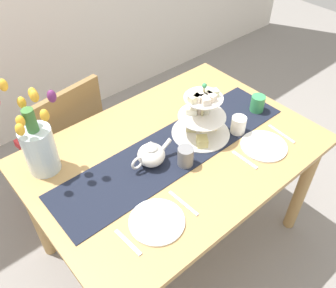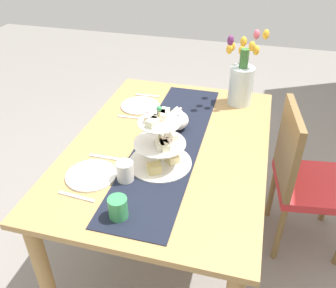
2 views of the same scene
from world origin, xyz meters
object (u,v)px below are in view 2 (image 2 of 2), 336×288
tiered_cake_stand (160,145)px  knife_left (132,118)px  chair_left (303,175)px  mug_grey (151,129)px  tulip_vase (241,80)px  fork_left (147,96)px  teapot (177,119)px  mug_orange (118,208)px  fork_right (104,157)px  knife_right (76,197)px  mug_white_text (125,171)px  dinner_plate_left (140,106)px  dinner_plate_right (91,175)px  dining_table (170,161)px

tiered_cake_stand → knife_left: (-0.37, -0.27, -0.11)m
chair_left → mug_grey: chair_left is taller
tulip_vase → fork_left: (0.06, -0.57, -0.15)m
fork_left → tiered_cake_stand: bearing=22.5°
chair_left → teapot: chair_left is taller
tiered_cake_stand → mug_grey: 0.24m
fork_left → knife_left: (0.29, 0.00, 0.00)m
mug_grey → mug_orange: 0.58m
teapot → fork_right: size_ratio=1.59×
knife_right → mug_white_text: 0.23m
tiered_cake_stand → dinner_plate_left: 0.60m
chair_left → fork_left: size_ratio=6.07×
mug_orange → fork_right: bearing=-148.5°
teapot → dinner_plate_left: (-0.19, -0.27, -0.05)m
fork_right → mug_grey: (-0.23, 0.17, 0.05)m
knife_right → mug_grey: mug_grey is taller
tiered_cake_stand → fork_right: (0.02, -0.27, -0.11)m
dinner_plate_right → mug_orange: 0.30m
mug_orange → dinner_plate_right: bearing=-133.8°
tiered_cake_stand → dinner_plate_left: (-0.52, -0.27, -0.10)m
tulip_vase → knife_left: size_ratio=2.65×
fork_right → knife_right: same height
dining_table → fork_right: fork_right is taller
fork_left → mug_grey: mug_grey is taller
dinner_plate_right → knife_right: bearing=0.0°
dining_table → tiered_cake_stand: size_ratio=4.66×
knife_left → mug_white_text: mug_white_text is taller
mug_white_text → teapot: bearing=166.5°
tiered_cake_stand → dinner_plate_right: bearing=-58.3°
fork_right → mug_white_text: bearing=50.9°
tulip_vase → dinner_plate_right: size_ratio=1.96×
chair_left → mug_white_text: bearing=-54.6°
teapot → knife_right: 0.70m
dining_table → fork_right: size_ratio=9.44×
chair_left → dinner_plate_left: 1.03m
dinner_plate_left → mug_grey: bearing=28.2°
knife_right → tiered_cake_stand: bearing=138.9°
dining_table → knife_left: bearing=-125.4°
teapot → tiered_cake_stand: bearing=-0.1°
knife_left → tiered_cake_stand: bearing=36.3°
chair_left → knife_right: chair_left is taller
mug_orange → dining_table: bearing=173.7°
fork_left → tulip_vase: bearing=95.5°
dining_table → knife_right: bearing=-29.2°
tulip_vase → mug_white_text: (0.87, -0.41, -0.11)m
dinner_plate_left → mug_orange: 0.92m
teapot → mug_white_text: 0.49m
chair_left → tiered_cake_stand: bearing=-58.7°
tiered_cake_stand → mug_orange: (0.37, -0.06, -0.06)m
tulip_vase → fork_right: size_ratio=3.00×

